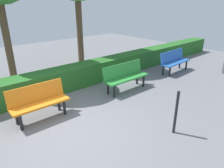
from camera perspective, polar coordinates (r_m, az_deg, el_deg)
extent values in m
plane|color=slate|center=(4.94, -11.95, -11.89)|extent=(21.08, 21.08, 0.00)
cube|color=blue|center=(8.72, 17.18, 5.74)|extent=(1.58, 0.48, 0.05)
cube|color=blue|center=(8.75, 16.28, 7.50)|extent=(1.56, 0.18, 0.42)
cylinder|color=black|center=(9.25, 19.82, 4.90)|extent=(0.07, 0.07, 0.39)
cylinder|color=black|center=(9.38, 18.21, 5.34)|extent=(0.07, 0.07, 0.39)
cylinder|color=black|center=(8.19, 15.67, 3.26)|extent=(0.07, 0.07, 0.39)
cylinder|color=black|center=(8.34, 13.93, 3.77)|extent=(0.07, 0.07, 0.39)
cube|color=#2D8C38|center=(6.62, 4.10, 1.63)|extent=(1.61, 0.44, 0.05)
cube|color=#2D8C38|center=(6.67, 3.01, 3.96)|extent=(1.61, 0.13, 0.42)
cylinder|color=black|center=(7.06, 8.71, 0.82)|extent=(0.07, 0.07, 0.39)
cylinder|color=black|center=(7.24, 6.94, 1.48)|extent=(0.07, 0.07, 0.39)
cylinder|color=black|center=(6.19, 0.67, -2.01)|extent=(0.07, 0.07, 0.39)
cylinder|color=black|center=(6.40, -1.09, -1.18)|extent=(0.07, 0.07, 0.39)
cube|color=orange|center=(5.26, -19.18, -5.27)|extent=(1.38, 0.44, 0.05)
cube|color=orange|center=(5.33, -20.27, -2.27)|extent=(1.38, 0.12, 0.42)
cylinder|color=black|center=(5.42, -13.01, -6.34)|extent=(0.07, 0.07, 0.39)
cylinder|color=black|center=(5.66, -14.46, -5.19)|extent=(0.07, 0.07, 0.39)
cylinder|color=black|center=(5.10, -23.85, -9.72)|extent=(0.07, 0.07, 0.39)
cylinder|color=black|center=(5.36, -24.85, -8.32)|extent=(0.07, 0.07, 0.39)
cube|color=#266023|center=(6.94, -11.89, 1.68)|extent=(17.08, 0.69, 0.72)
cylinder|color=brown|center=(9.28, -8.94, 14.71)|extent=(0.26, 0.26, 3.15)
cylinder|color=brown|center=(8.08, -27.11, 11.30)|extent=(0.24, 0.24, 3.08)
cylinder|color=black|center=(4.65, 17.26, -7.57)|extent=(0.06, 0.06, 1.00)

